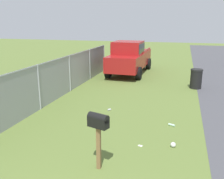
% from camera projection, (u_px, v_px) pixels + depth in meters
% --- Properties ---
extents(mailbox, '(0.33, 0.51, 1.35)m').
position_uv_depth(mailbox, '(98.00, 125.00, 5.53)').
color(mailbox, brown).
rests_on(mailbox, ground).
extents(pickup_truck, '(5.32, 2.20, 2.09)m').
position_uv_depth(pickup_truck, '(130.00, 57.00, 15.94)').
color(pickup_truck, maroon).
rests_on(pickup_truck, ground).
extents(trash_bin, '(0.59, 0.59, 0.98)m').
position_uv_depth(trash_bin, '(196.00, 79.00, 12.58)').
color(trash_bin, black).
rests_on(trash_bin, ground).
extents(fence_section, '(13.57, 0.07, 1.74)m').
position_uv_depth(fence_section, '(56.00, 78.00, 10.71)').
color(fence_section, '#9EA3A8').
rests_on(fence_section, ground).
extents(litter_bottle_far_scatter, '(0.15, 0.23, 0.07)m').
position_uv_depth(litter_bottle_far_scatter, '(172.00, 125.00, 8.14)').
color(litter_bottle_far_scatter, '#B2D8BF').
rests_on(litter_bottle_far_scatter, ground).
extents(litter_bag_near_hydrant, '(0.14, 0.14, 0.14)m').
position_uv_depth(litter_bag_near_hydrant, '(173.00, 145.00, 6.76)').
color(litter_bag_near_hydrant, silver).
rests_on(litter_bag_near_hydrant, ground).
extents(litter_can_midfield_a, '(0.13, 0.13, 0.07)m').
position_uv_depth(litter_can_midfield_a, '(109.00, 110.00, 9.55)').
color(litter_can_midfield_a, silver).
rests_on(litter_can_midfield_a, ground).
extents(litter_wrapper_by_mailbox, '(0.11, 0.14, 0.01)m').
position_uv_depth(litter_wrapper_by_mailbox, '(140.00, 146.00, 6.85)').
color(litter_wrapper_by_mailbox, silver).
rests_on(litter_wrapper_by_mailbox, ground).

